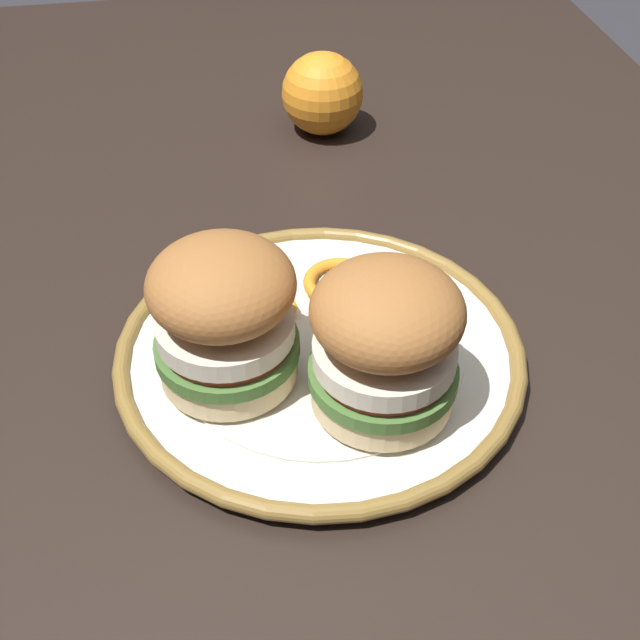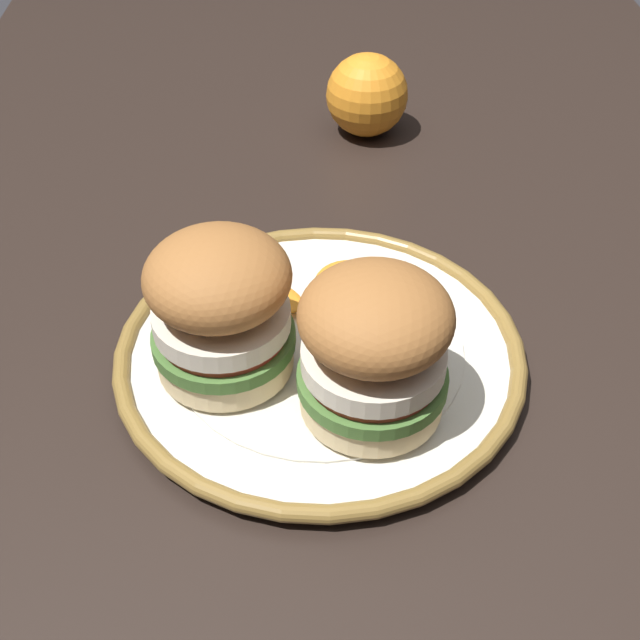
{
  "view_description": "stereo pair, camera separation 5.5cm",
  "coord_description": "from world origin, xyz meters",
  "px_view_note": "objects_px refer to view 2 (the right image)",
  "views": [
    {
      "loc": [
        -0.47,
        0.1,
        1.13
      ],
      "look_at": [
        -0.06,
        0.03,
        0.76
      ],
      "focal_mm": 46.84,
      "sensor_mm": 36.0,
      "label": 1
    },
    {
      "loc": [
        -0.48,
        0.05,
        1.13
      ],
      "look_at": [
        -0.06,
        0.03,
        0.76
      ],
      "focal_mm": 46.84,
      "sensor_mm": 36.0,
      "label": 2
    }
  ],
  "objects_px": {
    "dinner_plate": "(320,353)",
    "sandwich_half_right": "(220,306)",
    "whole_orange": "(367,95)",
    "sandwich_half_left": "(379,346)",
    "dining_table": "(353,398)"
  },
  "relations": [
    {
      "from": "dining_table",
      "to": "whole_orange",
      "type": "height_order",
      "value": "whole_orange"
    },
    {
      "from": "dinner_plate",
      "to": "sandwich_half_right",
      "type": "distance_m",
      "value": 0.09
    },
    {
      "from": "dining_table",
      "to": "sandwich_half_right",
      "type": "bearing_deg",
      "value": 128.29
    },
    {
      "from": "dining_table",
      "to": "sandwich_half_right",
      "type": "height_order",
      "value": "sandwich_half_right"
    },
    {
      "from": "dinner_plate",
      "to": "sandwich_half_left",
      "type": "relative_size",
      "value": 2.35
    },
    {
      "from": "dinner_plate",
      "to": "sandwich_half_right",
      "type": "xyz_separation_m",
      "value": [
        -0.02,
        0.06,
        0.06
      ]
    },
    {
      "from": "dinner_plate",
      "to": "sandwich_half_right",
      "type": "bearing_deg",
      "value": 104.0
    },
    {
      "from": "dinner_plate",
      "to": "whole_orange",
      "type": "height_order",
      "value": "whole_orange"
    },
    {
      "from": "sandwich_half_left",
      "to": "dinner_plate",
      "type": "bearing_deg",
      "value": 30.47
    },
    {
      "from": "dinner_plate",
      "to": "sandwich_half_left",
      "type": "distance_m",
      "value": 0.09
    },
    {
      "from": "dining_table",
      "to": "whole_orange",
      "type": "relative_size",
      "value": 16.49
    },
    {
      "from": "dinner_plate",
      "to": "dining_table",
      "type": "bearing_deg",
      "value": -27.44
    },
    {
      "from": "whole_orange",
      "to": "sandwich_half_right",
      "type": "bearing_deg",
      "value": 160.34
    },
    {
      "from": "sandwich_half_right",
      "to": "whole_orange",
      "type": "height_order",
      "value": "sandwich_half_right"
    },
    {
      "from": "dining_table",
      "to": "whole_orange",
      "type": "xyz_separation_m",
      "value": [
        0.27,
        -0.03,
        0.14
      ]
    }
  ]
}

